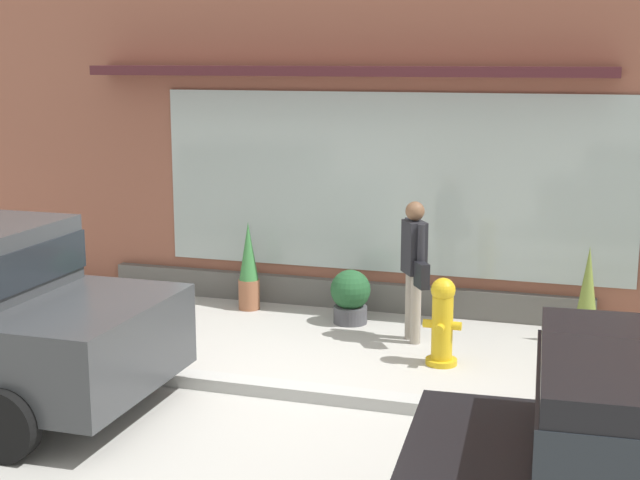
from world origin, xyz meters
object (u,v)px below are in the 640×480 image
at_px(potted_plant_near_hydrant, 587,297).
at_px(potted_plant_window_left, 249,268).
at_px(pedestrian_with_handbag, 415,261).
at_px(potted_plant_doorstep, 350,296).
at_px(fire_hydrant, 442,321).

xyz_separation_m(potted_plant_near_hydrant, potted_plant_window_left, (-4.15, 0.18, 0.00)).
relative_size(pedestrian_with_handbag, potted_plant_doorstep, 2.44).
bearing_deg(potted_plant_near_hydrant, fire_hydrant, -139.95).
relative_size(potted_plant_near_hydrant, potted_plant_doorstep, 1.70).
relative_size(fire_hydrant, potted_plant_near_hydrant, 0.83).
bearing_deg(pedestrian_with_handbag, potted_plant_doorstep, -151.33).
xyz_separation_m(fire_hydrant, potted_plant_near_hydrant, (1.42, 1.20, 0.06)).
xyz_separation_m(potted_plant_near_hydrant, potted_plant_doorstep, (-2.74, -0.03, -0.19)).
bearing_deg(potted_plant_doorstep, potted_plant_near_hydrant, 0.64).
height_order(pedestrian_with_handbag, potted_plant_near_hydrant, pedestrian_with_handbag).
height_order(potted_plant_near_hydrant, potted_plant_doorstep, potted_plant_near_hydrant).
distance_m(fire_hydrant, potted_plant_doorstep, 1.77).
xyz_separation_m(pedestrian_with_handbag, potted_plant_near_hydrant, (1.86, 0.53, -0.40)).
distance_m(fire_hydrant, potted_plant_window_left, 3.05).
bearing_deg(potted_plant_near_hydrant, potted_plant_window_left, 177.57).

